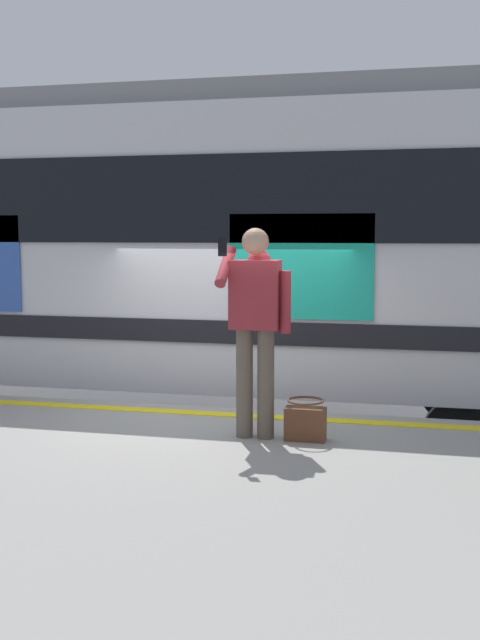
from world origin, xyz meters
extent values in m
plane|color=#3D3D3F|center=(0.00, 0.00, 0.00)|extent=(24.05, 24.05, 0.00)
cube|color=gray|center=(0.00, 2.18, 0.48)|extent=(13.27, 4.36, 0.97)
cube|color=yellow|center=(0.00, 0.30, 0.97)|extent=(13.01, 0.16, 0.01)
cube|color=slate|center=(0.00, -1.30, 0.08)|extent=(17.26, 0.08, 0.16)
cube|color=slate|center=(0.00, -2.74, 0.08)|extent=(17.26, 0.08, 0.16)
cube|color=silver|center=(1.20, -2.02, 2.48)|extent=(10.97, 2.94, 3.05)
cube|color=gray|center=(1.20, -2.02, 4.12)|extent=(10.75, 2.70, 0.24)
cube|color=black|center=(1.20, -0.53, 3.01)|extent=(10.42, 0.03, 0.90)
cube|color=black|center=(1.20, -0.53, 1.64)|extent=(10.42, 0.03, 0.24)
cube|color=#19A58C|center=(-0.72, -0.53, 2.32)|extent=(1.47, 0.02, 1.06)
cylinder|color=black|center=(-2.37, -0.84, 0.58)|extent=(0.84, 0.12, 0.84)
cylinder|color=black|center=(-2.37, -3.19, 0.58)|extent=(0.84, 0.12, 0.84)
cylinder|color=brown|center=(-0.67, 1.00, 1.42)|extent=(0.14, 0.14, 0.91)
cylinder|color=brown|center=(-0.49, 1.00, 1.42)|extent=(0.14, 0.14, 0.91)
cube|color=maroon|center=(-0.58, 1.00, 2.16)|extent=(0.40, 0.24, 0.56)
sphere|color=maroon|center=(-0.58, 0.84, 2.42)|extent=(0.20, 0.20, 0.20)
sphere|color=tan|center=(-0.58, 1.00, 2.59)|extent=(0.22, 0.22, 0.22)
cylinder|color=maroon|center=(-0.83, 1.00, 2.10)|extent=(0.09, 0.09, 0.51)
cylinder|color=maroon|center=(-0.35, 1.08, 2.39)|extent=(0.09, 0.42, 0.33)
cube|color=black|center=(-0.35, 1.18, 2.55)|extent=(0.07, 0.02, 0.15)
cube|color=#59331E|center=(-1.00, 1.00, 1.10)|extent=(0.33, 0.16, 0.27)
torus|color=#59331E|center=(-1.00, 1.00, 1.30)|extent=(0.30, 0.30, 0.02)
camera|label=1|loc=(-1.86, 7.05, 2.66)|focal=42.63mm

